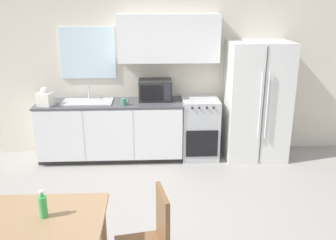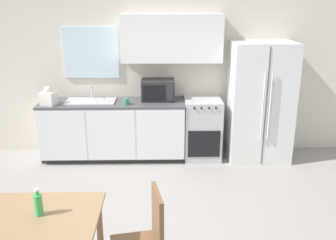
# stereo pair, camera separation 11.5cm
# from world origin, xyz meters

# --- Properties ---
(ground_plane) EXTENTS (12.00, 12.00, 0.00)m
(ground_plane) POSITION_xyz_m (0.00, 0.00, 0.00)
(ground_plane) COLOR gray
(wall_back) EXTENTS (12.00, 0.38, 2.70)m
(wall_back) POSITION_xyz_m (0.05, 2.25, 1.42)
(wall_back) COLOR beige
(wall_back) RESTS_ON ground_plane
(kitchen_counter) EXTENTS (2.19, 0.65, 0.90)m
(kitchen_counter) POSITION_xyz_m (-0.51, 1.93, 0.46)
(kitchen_counter) COLOR #333333
(kitchen_counter) RESTS_ON ground_plane
(oven_range) EXTENTS (0.56, 0.64, 0.93)m
(oven_range) POSITION_xyz_m (0.86, 1.93, 0.47)
(oven_range) COLOR #B7BABC
(oven_range) RESTS_ON ground_plane
(refrigerator) EXTENTS (0.92, 0.74, 1.79)m
(refrigerator) POSITION_xyz_m (1.72, 1.90, 0.90)
(refrigerator) COLOR silver
(refrigerator) RESTS_ON ground_plane
(kitchen_sink) EXTENTS (0.74, 0.43, 0.22)m
(kitchen_sink) POSITION_xyz_m (-0.84, 1.94, 0.91)
(kitchen_sink) COLOR #B7BABC
(kitchen_sink) RESTS_ON kitchen_counter
(microwave) EXTENTS (0.49, 0.37, 0.31)m
(microwave) POSITION_xyz_m (0.18, 2.03, 1.06)
(microwave) COLOR #282828
(microwave) RESTS_ON kitchen_counter
(coffee_mug) EXTENTS (0.11, 0.08, 0.10)m
(coffee_mug) POSITION_xyz_m (-0.28, 1.76, 0.95)
(coffee_mug) COLOR #3F8C66
(coffee_mug) RESTS_ON kitchen_counter
(grocery_bag_0) EXTENTS (0.25, 0.23, 0.28)m
(grocery_bag_0) POSITION_xyz_m (-1.42, 1.78, 1.02)
(grocery_bag_0) COLOR silver
(grocery_bag_0) RESTS_ON kitchen_counter
(dining_table) EXTENTS (1.03, 0.74, 0.76)m
(dining_table) POSITION_xyz_m (-0.79, -0.97, 0.64)
(dining_table) COLOR #997551
(dining_table) RESTS_ON ground_plane
(dining_chair_side) EXTENTS (0.47, 0.47, 0.93)m
(dining_chair_side) POSITION_xyz_m (0.10, -0.92, 0.54)
(dining_chair_side) COLOR brown
(dining_chair_side) RESTS_ON ground_plane
(drink_bottle) EXTENTS (0.07, 0.07, 0.23)m
(drink_bottle) POSITION_xyz_m (-0.74, -0.95, 0.86)
(drink_bottle) COLOR #3FB259
(drink_bottle) RESTS_ON dining_table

